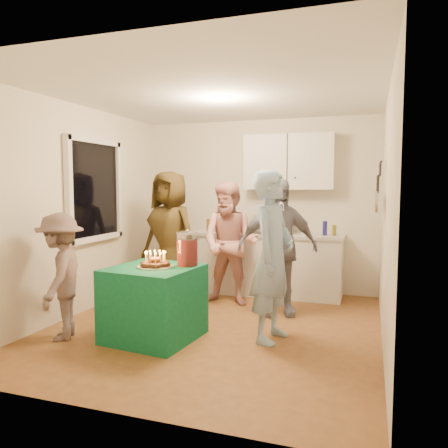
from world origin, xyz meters
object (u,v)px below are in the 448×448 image
(man_birthday, at_px, (272,256))
(woman_back_left, at_px, (170,236))
(woman_back_center, at_px, (230,243))
(child_near_left, at_px, (61,276))
(party_table, at_px, (154,303))
(microwave, at_px, (272,224))
(punch_jar, at_px, (187,250))
(counter, at_px, (266,265))
(woman_back_right, at_px, (278,247))

(man_birthday, distance_m, woman_back_left, 2.05)
(woman_back_left, xyz_separation_m, woman_back_center, (0.88, 0.02, -0.07))
(child_near_left, bearing_deg, woman_back_center, 121.40)
(man_birthday, bearing_deg, party_table, 116.01)
(child_near_left, bearing_deg, microwave, 122.75)
(microwave, relative_size, man_birthday, 0.29)
(party_table, relative_size, child_near_left, 0.64)
(party_table, height_order, punch_jar, punch_jar)
(counter, height_order, punch_jar, punch_jar)
(microwave, bearing_deg, woman_back_center, -123.47)
(woman_back_center, distance_m, child_near_left, 2.23)
(counter, distance_m, woman_back_left, 1.49)
(party_table, bearing_deg, counter, 73.21)
(punch_jar, distance_m, woman_back_left, 1.54)
(party_table, bearing_deg, woman_back_left, 109.43)
(man_birthday, relative_size, woman_back_right, 1.04)
(punch_jar, relative_size, woman_back_right, 0.20)
(microwave, distance_m, man_birthday, 1.93)
(party_table, height_order, child_near_left, child_near_left)
(counter, bearing_deg, woman_back_left, -148.25)
(microwave, relative_size, child_near_left, 0.38)
(counter, relative_size, woman_back_center, 1.32)
(party_table, bearing_deg, man_birthday, 16.87)
(counter, height_order, man_birthday, man_birthday)
(punch_jar, bearing_deg, man_birthday, 10.37)
(counter, distance_m, punch_jar, 2.14)
(counter, bearing_deg, punch_jar, -100.43)
(punch_jar, height_order, man_birthday, man_birthday)
(microwave, height_order, child_near_left, child_near_left)
(party_table, distance_m, woman_back_right, 1.71)
(woman_back_center, relative_size, child_near_left, 1.26)
(counter, bearing_deg, man_birthday, -74.95)
(party_table, bearing_deg, woman_back_right, 50.43)
(microwave, bearing_deg, child_near_left, -127.07)
(microwave, bearing_deg, punch_jar, -106.36)
(counter, distance_m, microwave, 0.63)
(party_table, xyz_separation_m, child_near_left, (-0.92, -0.30, 0.28))
(man_birthday, bearing_deg, microwave, 21.54)
(woman_back_left, distance_m, child_near_left, 1.86)
(microwave, bearing_deg, man_birthday, -81.05)
(woman_back_left, bearing_deg, man_birthday, -17.60)
(counter, relative_size, party_table, 2.59)
(man_birthday, xyz_separation_m, child_near_left, (-2.11, -0.66, -0.22))
(microwave, distance_m, woman_back_right, 1.03)
(man_birthday, bearing_deg, woman_back_right, 17.39)
(counter, relative_size, woman_back_left, 1.22)
(counter, distance_m, woman_back_center, 0.89)
(woman_back_right, bearing_deg, counter, 88.73)
(microwave, relative_size, punch_jar, 1.48)
(punch_jar, xyz_separation_m, woman_back_right, (0.75, 1.07, -0.08))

